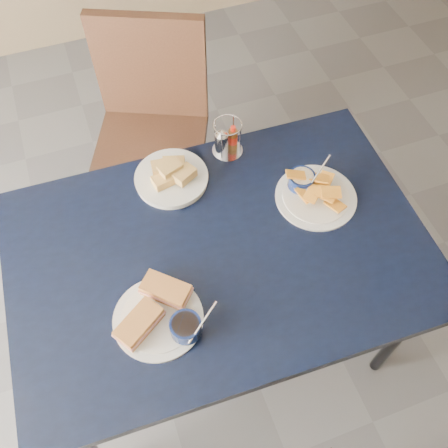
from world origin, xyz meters
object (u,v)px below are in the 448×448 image
object	(u,v)px
sandwich_plate	(161,314)
condiment_caddy	(226,140)
dining_table	(220,258)
chair_far	(143,118)
bread_basket	(171,176)
plantain_plate	(311,190)

from	to	relation	value
sandwich_plate	condiment_caddy	world-z (taller)	condiment_caddy
dining_table	chair_far	size ratio (longest dim) A/B	1.37
bread_basket	condiment_caddy	xyz separation A→B (m)	(0.22, 0.06, 0.03)
chair_far	bread_basket	xyz separation A→B (m)	(-0.01, -0.52, 0.21)
plantain_plate	bread_basket	size ratio (longest dim) A/B	1.11
dining_table	chair_far	xyz separation A→B (m)	(-0.06, 0.83, -0.13)
dining_table	sandwich_plate	xyz separation A→B (m)	(-0.23, -0.16, 0.08)
chair_far	bread_basket	distance (m)	0.56
plantain_plate	bread_basket	bearing A→B (deg)	153.20
plantain_plate	chair_far	bearing A→B (deg)	119.80
sandwich_plate	plantain_plate	world-z (taller)	same
bread_basket	condiment_caddy	size ratio (longest dim) A/B	1.82
plantain_plate	condiment_caddy	distance (m)	0.35
sandwich_plate	plantain_plate	bearing A→B (deg)	23.43
dining_table	condiment_caddy	distance (m)	0.43
dining_table	bread_basket	bearing A→B (deg)	101.27
dining_table	plantain_plate	distance (m)	0.38
chair_far	condiment_caddy	bearing A→B (deg)	-64.56
plantain_plate	sandwich_plate	bearing A→B (deg)	-156.57
chair_far	plantain_plate	size ratio (longest dim) A/B	3.58
sandwich_plate	condiment_caddy	size ratio (longest dim) A/B	2.21
chair_far	dining_table	bearing A→B (deg)	-86.17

